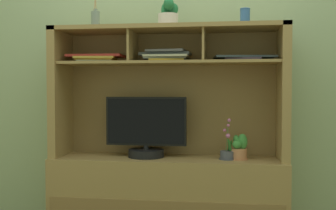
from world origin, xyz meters
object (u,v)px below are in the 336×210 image
Objects in this scene: tv_monitor at (146,132)px; magazine_stack_right at (96,58)px; magazine_stack_left at (166,56)px; ceramic_vase at (245,17)px; potted_fern at (239,149)px; media_console at (168,170)px; potted_succulent at (168,15)px; potted_orchid at (227,153)px; magazine_stack_centre at (244,58)px; diffuser_bottle at (95,19)px.

magazine_stack_right reaches higher than tv_monitor.
magazine_stack_left is 3.11× the size of ceramic_vase.
ceramic_vase is (1.10, 0.02, 0.28)m from magazine_stack_right.
potted_fern is 0.48× the size of magazine_stack_left.
media_console is 1.13m from potted_succulent.
media_console is at bearing 173.68° from potted_orchid.
tv_monitor is at bearing -172.47° from media_console.
ceramic_vase is at bearing 26.65° from potted_orchid.
media_console reaches higher than magazine_stack_left.
magazine_stack_centre is 1.39× the size of diffuser_bottle.
potted_orchid is 1.19m from magazine_stack_right.
ceramic_vase is (0.57, -0.02, 0.27)m from magazine_stack_left.
potted_succulent is at bearing -1.56° from diffuser_bottle.
tv_monitor is 0.61m from potted_orchid.
magazine_stack_left is (-0.45, 0.08, 0.70)m from potted_orchid.
tv_monitor is 1.84× the size of diffuser_bottle.
magazine_stack_left is 1.18× the size of diffuser_bottle.
magazine_stack_right is 0.29m from diffuser_bottle.
potted_fern is at bearing -3.67° from media_console.
potted_orchid is at bearing -153.35° from ceramic_vase.
potted_succulent reaches higher than ceramic_vase.
magazine_stack_left reaches higher than tv_monitor.
tv_monitor is at bearing -4.98° from diffuser_bottle.
magazine_stack_centre is (0.56, -0.05, -0.03)m from magazine_stack_left.
diffuser_bottle reaches higher than tv_monitor.
tv_monitor is 1.44× the size of magazine_stack_right.
magazine_stack_centre is at bearing -108.84° from ceramic_vase.
media_console is 7.79× the size of potted_succulent.
magazine_stack_right is at bearing -179.13° from ceramic_vase.
ceramic_vase reaches higher than tv_monitor.
ceramic_vase is at bearing 71.16° from magazine_stack_centre.
potted_orchid is at bearing -3.53° from diffuser_bottle.
magazine_stack_right is (-0.98, 0.04, 0.69)m from potted_orchid.
tv_monitor is 0.87m from potted_succulent.
ceramic_vase reaches higher than potted_orchid.
potted_succulent reaches higher than magazine_stack_left.
potted_fern is 0.56× the size of diffuser_bottle.
tv_monitor is 3.26× the size of potted_fern.
media_console is 2.85× the size of tv_monitor.
tv_monitor is 0.89m from magazine_stack_centre.
magazine_stack_right is at bearing -179.73° from potted_succulent.
magazine_stack_left is 0.30m from potted_succulent.
tv_monitor reaches higher than potted_fern.
ceramic_vase is (0.04, 0.04, 0.94)m from potted_fern.
potted_succulent is (0.02, -0.04, 0.29)m from magazine_stack_left.
diffuser_bottle is (-0.53, -0.02, 0.28)m from magazine_stack_left.
potted_fern is 0.94m from ceramic_vase.
ceramic_vase is (0.12, 0.06, 0.97)m from potted_orchid.
tv_monitor is 1.33× the size of magazine_stack_centre.
potted_succulent reaches higher than magazine_stack_centre.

